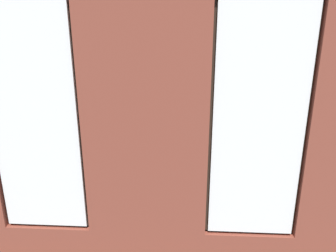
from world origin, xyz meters
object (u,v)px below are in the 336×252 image
Objects in this scene: couch_left at (326,169)px; coffee_table at (180,148)px; remote_gray at (156,147)px; potted_plant_foreground_right at (54,107)px; candle_jar at (180,143)px; potted_plant_beside_window_right at (42,202)px; cup_ceramic at (186,146)px; table_plant_small at (202,137)px; potted_plant_corner_near_left at (296,107)px; potted_plant_between_couches at (269,189)px; couch_by_window at (159,220)px; potted_plant_by_left_couch at (278,139)px.

couch_left reaches higher than coffee_table.
remote_gray is 0.12× the size of potted_plant_foreground_right.
potted_plant_beside_window_right is (1.61, 2.41, 0.13)m from candle_jar.
table_plant_small reaches higher than cup_ceramic.
table_plant_small is (2.00, -0.85, 0.21)m from couch_left.
potted_plant_corner_near_left is 5.57m from potted_plant_foreground_right.
potted_plant_between_couches is (-1.09, 2.25, 0.41)m from coffee_table.
candle_jar is 0.66× the size of remote_gray.
candle_jar is 0.44m from table_plant_small.
cup_ceramic is at bearing -65.31° from potted_plant_between_couches.
potted_plant_beside_window_right reaches higher than remote_gray.
potted_plant_between_couches is at bearing -177.30° from couch_by_window.
couch_by_window is at bearing 75.71° from table_plant_small.
candle_jar is at bearing -66.30° from remote_gray.
potted_plant_foreground_right is 5.54m from potted_plant_between_couches.
couch_by_window is 3.76m from potted_plant_by_left_couch.
potted_plant_between_couches reaches higher than couch_by_window.
potted_plant_by_left_couch is 0.38× the size of potted_plant_corner_near_left.
potted_plant_by_left_couch is at bearing -159.64° from table_plant_small.
table_plant_small is at bearing -64.54° from remote_gray.
couch_left is at bearing 163.37° from candle_jar.
couch_by_window is 2.22m from cup_ceramic.
cup_ceramic is 2.08m from potted_plant_by_left_couch.
potted_plant_corner_near_left is (-0.15, -2.26, 0.47)m from couch_left.
coffee_table is at bearing 17.77° from table_plant_small.
remote_gray is at bearing -116.82° from potted_plant_beside_window_right.
potted_plant_beside_window_right is at bearing 3.41° from potted_plant_between_couches.
potted_plant_by_left_couch is at bearing -61.61° from remote_gray.
table_plant_small reaches higher than remote_gray.
potted_plant_by_left_couch is (-1.90, -0.84, -0.14)m from cup_ceramic.
table_plant_small is 1.72m from potted_plant_by_left_couch.
potted_plant_foreground_right reaches higher than couch_left.
potted_plant_by_left_couch reaches higher than coffee_table.
couch_left is 1.85× the size of potted_plant_beside_window_right.
potted_plant_corner_near_left reaches higher than potted_plant_beside_window_right.
couch_by_window reaches higher than cup_ceramic.
candle_jar is at bearing 17.77° from table_plant_small.
potted_plant_foreground_right reaches higher than potted_plant_corner_near_left.
coffee_table is 16.79× the size of cup_ceramic.
couch_by_window is 1.37m from potted_plant_between_couches.
potted_plant_foreground_right reaches higher than remote_gray.
potted_plant_foreground_right is at bearing -26.33° from coffee_table.
potted_plant_beside_window_right is 2.71m from potted_plant_between_couches.
potted_plant_between_couches is at bearing -134.55° from remote_gray.
couch_left reaches higher than candle_jar.
potted_plant_foreground_right is (5.42, -2.21, 0.39)m from couch_left.
potted_plant_foreground_right reaches higher than candle_jar.
coffee_table is 0.47m from remote_gray.
potted_plant_foreground_right reaches higher than cup_ceramic.
candle_jar is at bearing -107.30° from couch_left.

